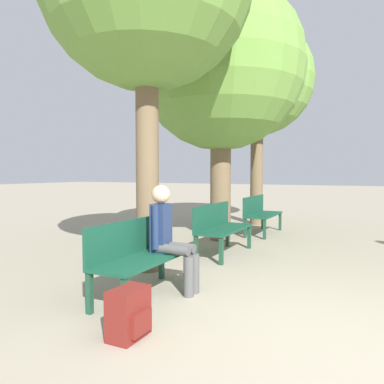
{
  "coord_description": "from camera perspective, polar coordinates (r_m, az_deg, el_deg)",
  "views": [
    {
      "loc": [
        0.33,
        -3.21,
        1.45
      ],
      "look_at": [
        -3.82,
        5.09,
        0.96
      ],
      "focal_mm": 35.0,
      "sensor_mm": 36.0,
      "label": 1
    }
  ],
  "objects": [
    {
      "name": "backpack",
      "position": [
        3.48,
        -9.56,
        -17.79
      ],
      "size": [
        0.27,
        0.38,
        0.44
      ],
      "color": "maroon",
      "rests_on": "ground_plane"
    },
    {
      "name": "ground_plane",
      "position": [
        3.54,
        20.17,
        -21.37
      ],
      "size": [
        80.0,
        80.0,
        0.0
      ],
      "primitive_type": "plane",
      "color": "gray"
    },
    {
      "name": "tree_row_1",
      "position": [
        8.3,
        4.43,
        18.33
      ],
      "size": [
        3.51,
        3.51,
        5.42
      ],
      "color": "brown",
      "rests_on": "ground_plane"
    },
    {
      "name": "tree_row_2",
      "position": [
        10.78,
        9.94,
        16.34
      ],
      "size": [
        3.03,
        3.03,
        5.49
      ],
      "color": "brown",
      "rests_on": "ground_plane"
    },
    {
      "name": "bench_row_1",
      "position": [
        6.65,
        4.24,
        -5.05
      ],
      "size": [
        0.53,
        1.51,
        0.88
      ],
      "color": "#144733",
      "rests_on": "ground_plane"
    },
    {
      "name": "bench_row_0",
      "position": [
        4.48,
        -8.08,
        -9.02
      ],
      "size": [
        0.53,
        1.51,
        0.88
      ],
      "color": "#144733",
      "rests_on": "ground_plane"
    },
    {
      "name": "bench_row_2",
      "position": [
        8.98,
        10.28,
        -2.98
      ],
      "size": [
        0.53,
        1.51,
        0.88
      ],
      "color": "#144733",
      "rests_on": "ground_plane"
    },
    {
      "name": "person_seated",
      "position": [
        4.57,
        -3.47,
        -6.52
      ],
      "size": [
        0.59,
        0.34,
        1.3
      ],
      "color": "#4C4C4C",
      "rests_on": "ground_plane"
    }
  ]
}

